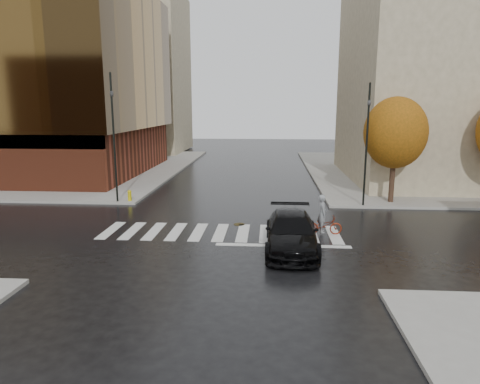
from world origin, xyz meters
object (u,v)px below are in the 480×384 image
Objects in this scene: sedan at (291,232)px; traffic_light_nw at (113,128)px; traffic_light_ne at (367,137)px; fire_hydrant at (130,195)px; cyclist at (323,221)px.

traffic_light_nw is at bearing 143.28° from sedan.
fire_hydrant is (-14.57, 0.20, -3.74)m from traffic_light_ne.
traffic_light_nw is 15.30m from traffic_light_ne.
cyclist is at bearing 44.55° from traffic_light_ne.
fire_hydrant is at bearing 140.59° from sedan.
fire_hydrant is (-9.83, 8.30, -0.25)m from sedan.
traffic_light_nw is at bearing -164.65° from fire_hydrant.
cyclist is 14.08m from traffic_light_nw.
traffic_light_ne is at bearing 87.49° from traffic_light_nw.
sedan is at bearing 142.38° from cyclist.
cyclist reaches higher than sedan.
sedan is 2.88m from cyclist.
traffic_light_ne reaches higher than sedan.
sedan is at bearing -40.19° from fire_hydrant.
cyclist is 0.27× the size of traffic_light_ne.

